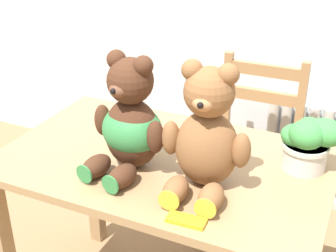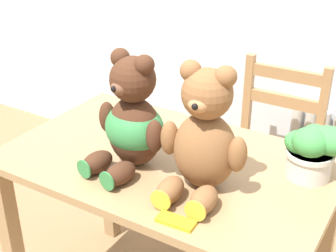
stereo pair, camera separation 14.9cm
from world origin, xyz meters
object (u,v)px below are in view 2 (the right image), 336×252
object	(u,v)px
wooden_chair_behind	(269,156)
chocolate_bar	(176,221)
teddy_bear_left	(132,122)
potted_plant	(313,149)
teddy_bear_right	(204,138)

from	to	relation	value
wooden_chair_behind	chocolate_bar	xyz separation A→B (m)	(0.08, -1.06, 0.34)
teddy_bear_left	chocolate_bar	xyz separation A→B (m)	(0.29, -0.21, -0.15)
potted_plant	chocolate_bar	world-z (taller)	potted_plant
teddy_bear_left	potted_plant	xyz separation A→B (m)	(0.55, 0.23, -0.05)
teddy_bear_left	teddy_bear_right	xyz separation A→B (m)	(0.27, -0.00, 0.02)
teddy_bear_left	chocolate_bar	bearing A→B (deg)	153.81
wooden_chair_behind	chocolate_bar	bearing A→B (deg)	94.27
potted_plant	chocolate_bar	distance (m)	0.52
teddy_bear_right	teddy_bear_left	bearing A→B (deg)	-4.58
teddy_bear_right	chocolate_bar	size ratio (longest dim) A/B	3.62
teddy_bear_right	potted_plant	bearing A→B (deg)	-143.33
teddy_bear_right	potted_plant	distance (m)	0.37
potted_plant	wooden_chair_behind	bearing A→B (deg)	118.08
wooden_chair_behind	teddy_bear_right	distance (m)	1.00
potted_plant	teddy_bear_left	bearing A→B (deg)	-157.17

